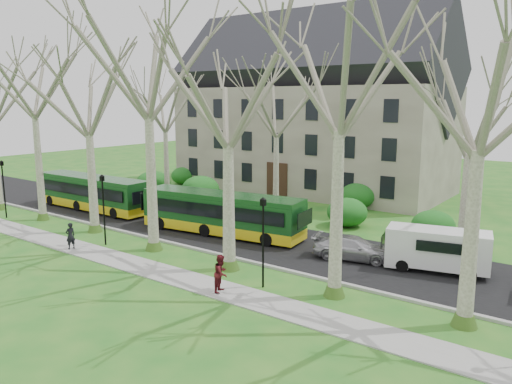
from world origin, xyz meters
TOP-DOWN VIEW (x-y plane):
  - ground at (0.00, 0.00)m, footprint 120.00×120.00m
  - sidewalk at (0.00, -2.50)m, footprint 70.00×2.00m
  - road at (0.00, 5.50)m, footprint 80.00×8.00m
  - curb at (0.00, 1.50)m, footprint 80.00×0.25m
  - building at (-6.00, 24.00)m, footprint 26.50×12.20m
  - tree_row_verge at (0.00, 0.30)m, footprint 49.00×7.00m
  - tree_row_far at (-1.33, 11.00)m, footprint 33.00×7.00m
  - lamp_row at (-0.00, -1.00)m, footprint 36.22×0.22m
  - hedges at (-4.67, 14.00)m, footprint 30.60×8.60m
  - bus_lead at (-14.94, 4.57)m, footprint 11.29×2.56m
  - bus_follow at (-1.72, 5.06)m, footprint 11.54×3.74m
  - sedan at (7.67, 5.32)m, footprint 4.78×2.85m
  - van_a at (12.02, 6.11)m, footprint 5.35×2.93m
  - pedestrian_a at (-6.76, -2.90)m, footprint 0.44×0.62m
  - pedestrian_b at (4.83, -2.69)m, footprint 0.89×1.02m

SIDE VIEW (x-z plane):
  - ground at x=0.00m, z-range 0.00..0.00m
  - sidewalk at x=0.00m, z-range 0.00..0.06m
  - road at x=0.00m, z-range 0.00..0.06m
  - curb at x=0.00m, z-range 0.00..0.14m
  - sedan at x=7.67m, z-range 0.06..1.36m
  - pedestrian_a at x=-6.76m, z-range 0.06..1.67m
  - pedestrian_b at x=4.83m, z-range 0.06..1.83m
  - hedges at x=-4.67m, z-range 0.00..2.00m
  - van_a at x=12.02m, z-range 0.06..2.27m
  - bus_lead at x=-14.94m, z-range 0.06..2.87m
  - bus_follow at x=-1.72m, z-range 0.06..2.89m
  - lamp_row at x=0.00m, z-range 0.42..4.72m
  - tree_row_far at x=-1.33m, z-range 0.00..12.00m
  - tree_row_verge at x=0.00m, z-range 0.00..14.00m
  - building at x=-6.00m, z-range 0.07..16.07m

